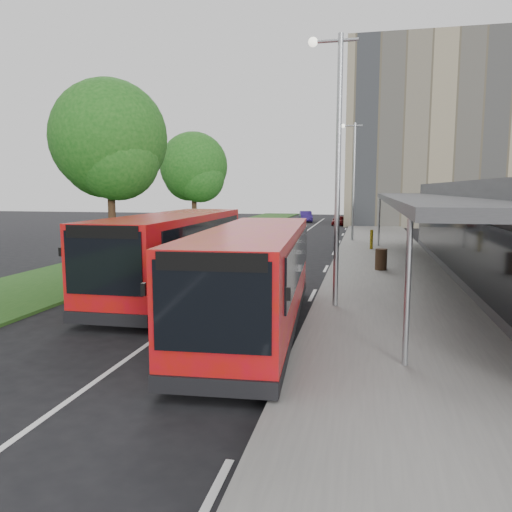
{
  "coord_description": "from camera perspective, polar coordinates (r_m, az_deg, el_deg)",
  "views": [
    {
      "loc": [
        5.02,
        -13.21,
        3.71
      ],
      "look_at": [
        1.52,
        2.81,
        1.5
      ],
      "focal_mm": 35.0,
      "sensor_mm": 36.0,
      "label": 1
    }
  ],
  "objects": [
    {
      "name": "lane_centre_line",
      "position": [
        28.89,
        2.21,
        0.31
      ],
      "size": [
        0.12,
        70.0,
        0.01
      ],
      "primitive_type": "cube",
      "color": "silver",
      "rests_on": "ground"
    },
    {
      "name": "bollard",
      "position": [
        30.47,
        13.06,
        1.86
      ],
      "size": [
        0.19,
        0.19,
        1.15
      ],
      "primitive_type": "cylinder",
      "rotation": [
        0.0,
        0.0,
        -0.06
      ],
      "color": "gold",
      "rests_on": "pavement"
    },
    {
      "name": "car_far",
      "position": [
        56.85,
        5.7,
        4.52
      ],
      "size": [
        1.98,
        3.87,
        1.22
      ],
      "primitive_type": "imported",
      "rotation": [
        0.0,
        0.0,
        0.2
      ],
      "color": "navy",
      "rests_on": "ground"
    },
    {
      "name": "ground",
      "position": [
        14.61,
        -8.28,
        -7.11
      ],
      "size": [
        120.0,
        120.0,
        0.0
      ],
      "primitive_type": "plane",
      "color": "black",
      "rests_on": "ground"
    },
    {
      "name": "kerb_dashes",
      "position": [
        32.47,
        9.2,
        1.03
      ],
      "size": [
        0.12,
        56.0,
        0.01
      ],
      "color": "silver",
      "rests_on": "ground"
    },
    {
      "name": "office_block",
      "position": [
        56.18,
        22.01,
        12.54
      ],
      "size": [
        22.0,
        12.0,
        18.0
      ],
      "primitive_type": "cube",
      "color": "#9B8D6E",
      "rests_on": "ground"
    },
    {
      "name": "bus_second",
      "position": [
        17.77,
        -9.44,
        0.26
      ],
      "size": [
        2.74,
        10.03,
        2.82
      ],
      "rotation": [
        0.0,
        0.0,
        0.02
      ],
      "color": "#AD091B",
      "rests_on": "ground"
    },
    {
      "name": "tree_mid",
      "position": [
        25.39,
        -16.39,
        11.96
      ],
      "size": [
        5.53,
        5.53,
        8.88
      ],
      "color": "#382416",
      "rests_on": "ground"
    },
    {
      "name": "car_near",
      "position": [
        51.98,
        9.42,
        4.05
      ],
      "size": [
        1.39,
        3.07,
        1.02
      ],
      "primitive_type": "imported",
      "rotation": [
        0.0,
        0.0,
        -0.06
      ],
      "color": "#590C0E",
      "rests_on": "ground"
    },
    {
      "name": "lamp_post_near",
      "position": [
        15.27,
        9.07,
        11.37
      ],
      "size": [
        1.44,
        0.28,
        8.0
      ],
      "color": "#92969A",
      "rests_on": "pavement"
    },
    {
      "name": "bus_main",
      "position": [
        13.02,
        -0.21,
        -2.61
      ],
      "size": [
        3.08,
        9.69,
        2.7
      ],
      "rotation": [
        0.0,
        0.0,
        0.07
      ],
      "color": "#AD091B",
      "rests_on": "ground"
    },
    {
      "name": "grass_verge",
      "position": [
        35.51,
        -7.54,
        1.7
      ],
      "size": [
        5.0,
        80.0,
        0.1
      ],
      "primitive_type": "cube",
      "color": "#1A4516",
      "rests_on": "ground"
    },
    {
      "name": "litter_bin",
      "position": [
        22.75,
        14.1,
        -0.37
      ],
      "size": [
        0.55,
        0.55,
        0.93
      ],
      "primitive_type": "cylinder",
      "rotation": [
        0.0,
        0.0,
        0.06
      ],
      "color": "#352315",
      "rests_on": "pavement"
    },
    {
      "name": "tree_far",
      "position": [
        36.34,
        -7.13,
        9.65
      ],
      "size": [
        4.81,
        4.81,
        7.73
      ],
      "color": "#382416",
      "rests_on": "ground"
    },
    {
      "name": "lamp_post_far",
      "position": [
        35.24,
        10.99,
        9.18
      ],
      "size": [
        1.44,
        0.28,
        8.0
      ],
      "color": "#92969A",
      "rests_on": "pavement"
    },
    {
      "name": "pavement",
      "position": [
        33.42,
        13.93,
        1.21
      ],
      "size": [
        5.0,
        80.0,
        0.15
      ],
      "primitive_type": "cube",
      "color": "slate",
      "rests_on": "ground"
    }
  ]
}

